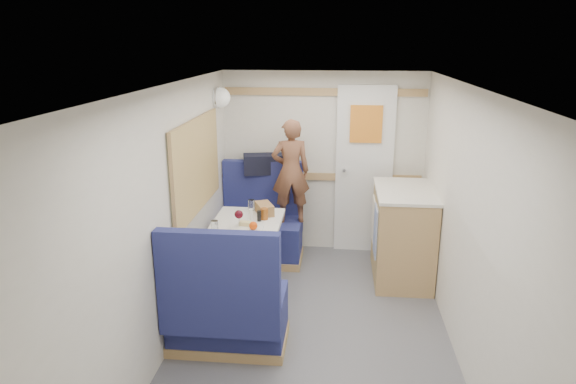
# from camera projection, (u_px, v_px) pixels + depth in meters

# --- Properties ---
(floor) EXTENTS (4.50, 4.50, 0.00)m
(floor) POSITION_uv_depth(u_px,v_px,m) (310.00, 363.00, 3.81)
(floor) COLOR #515156
(floor) RESTS_ON ground
(ceiling) EXTENTS (4.50, 4.50, 0.00)m
(ceiling) POSITION_uv_depth(u_px,v_px,m) (314.00, 90.00, 3.25)
(ceiling) COLOR silver
(ceiling) RESTS_ON wall_back
(wall_back) EXTENTS (2.20, 0.02, 2.00)m
(wall_back) POSITION_uv_depth(u_px,v_px,m) (323.00, 163.00, 5.68)
(wall_back) COLOR silver
(wall_back) RESTS_ON floor
(wall_left) EXTENTS (0.02, 4.50, 2.00)m
(wall_left) POSITION_uv_depth(u_px,v_px,m) (157.00, 232.00, 3.64)
(wall_left) COLOR silver
(wall_left) RESTS_ON floor
(wall_right) EXTENTS (0.02, 4.50, 2.00)m
(wall_right) POSITION_uv_depth(u_px,v_px,m) (476.00, 244.00, 3.42)
(wall_right) COLOR silver
(wall_right) RESTS_ON floor
(oak_trim_low) EXTENTS (2.15, 0.02, 0.08)m
(oak_trim_low) POSITION_uv_depth(u_px,v_px,m) (323.00, 177.00, 5.70)
(oak_trim_low) COLOR #A28549
(oak_trim_low) RESTS_ON wall_back
(oak_trim_high) EXTENTS (2.15, 0.02, 0.08)m
(oak_trim_high) POSITION_uv_depth(u_px,v_px,m) (325.00, 92.00, 5.44)
(oak_trim_high) COLOR #A28549
(oak_trim_high) RESTS_ON wall_back
(side_window) EXTENTS (0.04, 1.30, 0.72)m
(side_window) POSITION_uv_depth(u_px,v_px,m) (196.00, 165.00, 4.52)
(side_window) COLOR #99A189
(side_window) RESTS_ON wall_left
(rear_door) EXTENTS (0.62, 0.12, 1.86)m
(rear_door) POSITION_uv_depth(u_px,v_px,m) (364.00, 167.00, 5.61)
(rear_door) COLOR white
(rear_door) RESTS_ON wall_back
(dinette_table) EXTENTS (0.62, 0.92, 0.72)m
(dinette_table) POSITION_uv_depth(u_px,v_px,m) (246.00, 239.00, 4.67)
(dinette_table) COLOR white
(dinette_table) RESTS_ON floor
(bench_far) EXTENTS (0.90, 0.59, 1.05)m
(bench_far) POSITION_uv_depth(u_px,v_px,m) (261.00, 233.00, 5.57)
(bench_far) COLOR navy
(bench_far) RESTS_ON floor
(bench_near) EXTENTS (0.90, 0.59, 1.05)m
(bench_near) POSITION_uv_depth(u_px,v_px,m) (227.00, 313.00, 3.92)
(bench_near) COLOR navy
(bench_near) RESTS_ON floor
(ledge) EXTENTS (0.90, 0.14, 0.04)m
(ledge) POSITION_uv_depth(u_px,v_px,m) (264.00, 175.00, 5.65)
(ledge) COLOR #A28549
(ledge) RESTS_ON bench_far
(dome_light) EXTENTS (0.20, 0.20, 0.20)m
(dome_light) POSITION_uv_depth(u_px,v_px,m) (220.00, 97.00, 5.18)
(dome_light) COLOR white
(dome_light) RESTS_ON wall_left
(galley_counter) EXTENTS (0.57, 0.92, 0.92)m
(galley_counter) POSITION_uv_depth(u_px,v_px,m) (402.00, 234.00, 5.08)
(galley_counter) COLOR #A28549
(galley_counter) RESTS_ON floor
(person) EXTENTS (0.45, 0.34, 1.10)m
(person) POSITION_uv_depth(u_px,v_px,m) (291.00, 171.00, 5.32)
(person) COLOR brown
(person) RESTS_ON bench_far
(duffel_bag) EXTENTS (0.48, 0.30, 0.21)m
(duffel_bag) POSITION_uv_depth(u_px,v_px,m) (264.00, 164.00, 5.61)
(duffel_bag) COLOR black
(duffel_bag) RESTS_ON ledge
(tray) EXTENTS (0.28, 0.36, 0.02)m
(tray) POSITION_uv_depth(u_px,v_px,m) (246.00, 232.00, 4.39)
(tray) COLOR white
(tray) RESTS_ON dinette_table
(orange_fruit) EXTENTS (0.07, 0.07, 0.07)m
(orange_fruit) POSITION_uv_depth(u_px,v_px,m) (253.00, 226.00, 4.41)
(orange_fruit) COLOR orange
(orange_fruit) RESTS_ON tray
(cheese_block) EXTENTS (0.11, 0.07, 0.04)m
(cheese_block) POSITION_uv_depth(u_px,v_px,m) (245.00, 223.00, 4.52)
(cheese_block) COLOR #E5D284
(cheese_block) RESTS_ON tray
(wine_glass) EXTENTS (0.08, 0.08, 0.17)m
(wine_glass) POSITION_uv_depth(u_px,v_px,m) (239.00, 215.00, 4.46)
(wine_glass) COLOR white
(wine_glass) RESTS_ON dinette_table
(tumbler_left) EXTENTS (0.06, 0.06, 0.10)m
(tumbler_left) POSITION_uv_depth(u_px,v_px,m) (215.00, 226.00, 4.40)
(tumbler_left) COLOR white
(tumbler_left) RESTS_ON dinette_table
(tumbler_mid) EXTENTS (0.06, 0.06, 0.10)m
(tumbler_mid) POSITION_uv_depth(u_px,v_px,m) (251.00, 205.00, 4.97)
(tumbler_mid) COLOR white
(tumbler_mid) RESTS_ON dinette_table
(beer_glass) EXTENTS (0.07, 0.07, 0.11)m
(beer_glass) POSITION_uv_depth(u_px,v_px,m) (264.00, 214.00, 4.71)
(beer_glass) COLOR #914815
(beer_glass) RESTS_ON dinette_table
(pepper_grinder) EXTENTS (0.04, 0.04, 0.10)m
(pepper_grinder) POSITION_uv_depth(u_px,v_px,m) (259.00, 216.00, 4.67)
(pepper_grinder) COLOR black
(pepper_grinder) RESTS_ON dinette_table
(salt_grinder) EXTENTS (0.04, 0.04, 0.10)m
(salt_grinder) POSITION_uv_depth(u_px,v_px,m) (251.00, 214.00, 4.72)
(salt_grinder) COLOR white
(salt_grinder) RESTS_ON dinette_table
(bread_loaf) EXTENTS (0.22, 0.27, 0.10)m
(bread_loaf) POSITION_uv_depth(u_px,v_px,m) (264.00, 209.00, 4.86)
(bread_loaf) COLOR brown
(bread_loaf) RESTS_ON dinette_table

